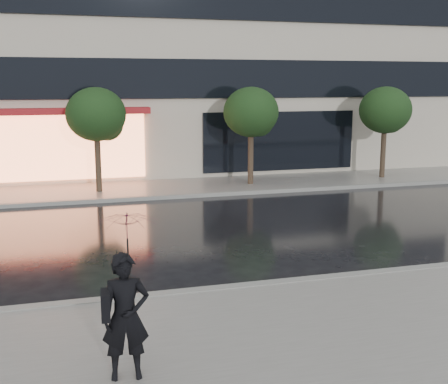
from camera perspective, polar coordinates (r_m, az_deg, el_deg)
name	(u,v)px	position (r m, az deg, el deg)	size (l,w,h in m)	color
ground	(264,272)	(12.67, 4.05, -8.09)	(120.00, 120.00, 0.00)	black
sidewalk_near	(329,330)	(9.87, 10.60, -13.62)	(60.00, 4.50, 0.12)	slate
sidewalk_far	(176,188)	(22.26, -4.86, 0.45)	(60.00, 3.50, 0.12)	slate
curb_near	(280,284)	(11.76, 5.71, -9.29)	(60.00, 0.25, 0.14)	gray
curb_far	(185,196)	(20.58, -3.93, -0.39)	(60.00, 0.25, 0.14)	gray
tree_mid_west	(98,116)	(21.35, -12.71, 7.51)	(2.20, 2.20, 3.99)	#33261C
tree_mid_east	(252,114)	(22.48, 2.89, 7.93)	(2.20, 2.20, 3.99)	#33261C
tree_far_east	(386,112)	(25.04, 16.15, 7.83)	(2.20, 2.20, 3.99)	#33261C
pedestrian_with_umbrella	(126,279)	(7.75, -9.90, -8.67)	(0.86, 0.88, 2.35)	black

